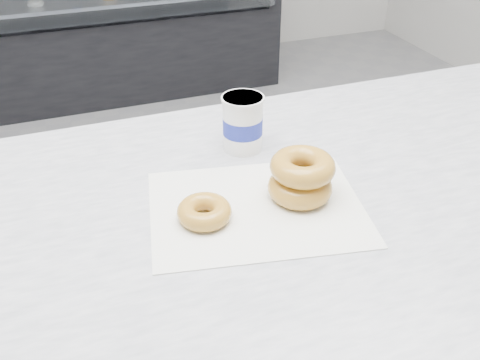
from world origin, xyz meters
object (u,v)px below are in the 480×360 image
object	(u,v)px
donut_single	(204,212)
coffee_cup	(243,123)
donut_stack	(301,177)
display_case	(73,12)

from	to	relation	value
donut_single	coffee_cup	xyz separation A→B (m)	(0.13, 0.19, 0.04)
donut_stack	coffee_cup	bearing A→B (deg)	99.92
donut_stack	coffee_cup	size ratio (longest dim) A/B	1.30
donut_single	donut_stack	xyz separation A→B (m)	(0.17, 0.01, 0.02)
coffee_cup	donut_single	bearing A→B (deg)	-105.79
display_case	coffee_cup	xyz separation A→B (m)	(0.14, -2.54, 0.46)
donut_single	donut_stack	bearing A→B (deg)	2.27
coffee_cup	display_case	bearing A→B (deg)	112.40
donut_single	coffee_cup	distance (m)	0.24
display_case	coffee_cup	world-z (taller)	display_case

